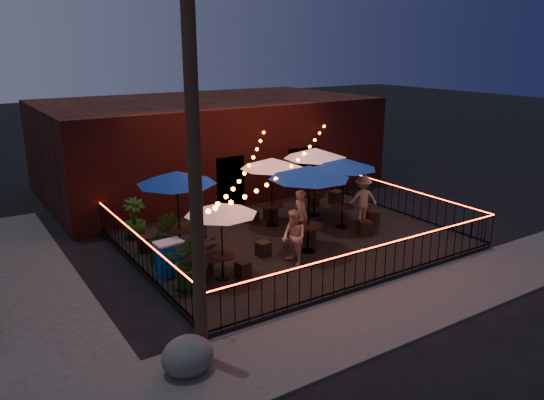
{
  "coord_description": "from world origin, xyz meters",
  "views": [
    {
      "loc": [
        -9.42,
        -11.45,
        6.28
      ],
      "look_at": [
        -0.5,
        2.3,
        1.48
      ],
      "focal_mm": 35.0,
      "sensor_mm": 36.0,
      "label": 1
    }
  ],
  "objects_px": {
    "cooler": "(170,258)",
    "boulder": "(188,356)",
    "cafe_table_4": "(344,164)",
    "cafe_table_5": "(315,154)",
    "cafe_table_1": "(177,179)",
    "cafe_table_2": "(309,173)",
    "cafe_table_3": "(272,164)",
    "utility_pole": "(195,172)",
    "cafe_table_0": "(221,210)"
  },
  "relations": [
    {
      "from": "cooler",
      "to": "boulder",
      "type": "xyz_separation_m",
      "value": [
        -1.43,
        -4.34,
        -0.26
      ]
    },
    {
      "from": "cooler",
      "to": "boulder",
      "type": "relative_size",
      "value": 0.99
    },
    {
      "from": "cafe_table_4",
      "to": "cafe_table_5",
      "type": "height_order",
      "value": "cafe_table_5"
    },
    {
      "from": "cafe_table_1",
      "to": "cafe_table_2",
      "type": "xyz_separation_m",
      "value": [
        3.41,
        -1.89,
        0.1
      ]
    },
    {
      "from": "cafe_table_3",
      "to": "cooler",
      "type": "xyz_separation_m",
      "value": [
        -4.64,
        -1.96,
        -1.72
      ]
    },
    {
      "from": "utility_pole",
      "to": "cafe_table_0",
      "type": "relative_size",
      "value": 3.28
    },
    {
      "from": "utility_pole",
      "to": "cafe_table_3",
      "type": "height_order",
      "value": "utility_pole"
    },
    {
      "from": "cafe_table_1",
      "to": "cafe_table_5",
      "type": "height_order",
      "value": "cafe_table_1"
    },
    {
      "from": "boulder",
      "to": "cooler",
      "type": "bearing_deg",
      "value": 71.77
    },
    {
      "from": "cafe_table_5",
      "to": "boulder",
      "type": "bearing_deg",
      "value": -141.31
    },
    {
      "from": "cafe_table_2",
      "to": "boulder",
      "type": "distance_m",
      "value": 7.09
    },
    {
      "from": "cafe_table_2",
      "to": "cooler",
      "type": "distance_m",
      "value": 4.73
    },
    {
      "from": "cafe_table_1",
      "to": "boulder",
      "type": "relative_size",
      "value": 2.93
    },
    {
      "from": "cafe_table_2",
      "to": "cafe_table_4",
      "type": "xyz_separation_m",
      "value": [
        2.36,
        1.18,
        -0.24
      ]
    },
    {
      "from": "cafe_table_0",
      "to": "cafe_table_2",
      "type": "distance_m",
      "value": 3.19
    },
    {
      "from": "cafe_table_0",
      "to": "cafe_table_4",
      "type": "bearing_deg",
      "value": 15.39
    },
    {
      "from": "utility_pole",
      "to": "cooler",
      "type": "xyz_separation_m",
      "value": [
        0.99,
        4.08,
        -3.36
      ]
    },
    {
      "from": "utility_pole",
      "to": "cafe_table_2",
      "type": "xyz_separation_m",
      "value": [
        5.22,
        3.38,
        -1.37
      ]
    },
    {
      "from": "boulder",
      "to": "cafe_table_2",
      "type": "bearing_deg",
      "value": 32.69
    },
    {
      "from": "cafe_table_4",
      "to": "utility_pole",
      "type": "bearing_deg",
      "value": -149.02
    },
    {
      "from": "cafe_table_1",
      "to": "cafe_table_4",
      "type": "distance_m",
      "value": 5.82
    },
    {
      "from": "cafe_table_0",
      "to": "cafe_table_5",
      "type": "distance_m",
      "value": 6.35
    },
    {
      "from": "cafe_table_2",
      "to": "cooler",
      "type": "height_order",
      "value": "cafe_table_2"
    },
    {
      "from": "cafe_table_1",
      "to": "cafe_table_3",
      "type": "bearing_deg",
      "value": 11.44
    },
    {
      "from": "cafe_table_0",
      "to": "cafe_table_3",
      "type": "xyz_separation_m",
      "value": [
        3.54,
        3.0,
        0.25
      ]
    },
    {
      "from": "utility_pole",
      "to": "cafe_table_3",
      "type": "relative_size",
      "value": 2.74
    },
    {
      "from": "cafe_table_3",
      "to": "boulder",
      "type": "bearing_deg",
      "value": -133.93
    },
    {
      "from": "cafe_table_3",
      "to": "utility_pole",
      "type": "bearing_deg",
      "value": -132.99
    },
    {
      "from": "cafe_table_0",
      "to": "utility_pole",
      "type": "bearing_deg",
      "value": -124.5
    },
    {
      "from": "cafe_table_5",
      "to": "boulder",
      "type": "relative_size",
      "value": 2.97
    },
    {
      "from": "cafe_table_5",
      "to": "cooler",
      "type": "distance_m",
      "value": 7.17
    },
    {
      "from": "cafe_table_2",
      "to": "cafe_table_3",
      "type": "distance_m",
      "value": 2.71
    },
    {
      "from": "cafe_table_1",
      "to": "cafe_table_4",
      "type": "relative_size",
      "value": 1.02
    },
    {
      "from": "cafe_table_4",
      "to": "cooler",
      "type": "height_order",
      "value": "cafe_table_4"
    },
    {
      "from": "cafe_table_1",
      "to": "cafe_table_4",
      "type": "bearing_deg",
      "value": -7.02
    },
    {
      "from": "cafe_table_0",
      "to": "cafe_table_3",
      "type": "bearing_deg",
      "value": 40.26
    },
    {
      "from": "cafe_table_5",
      "to": "cafe_table_0",
      "type": "bearing_deg",
      "value": -150.35
    },
    {
      "from": "cafe_table_0",
      "to": "boulder",
      "type": "relative_size",
      "value": 2.5
    },
    {
      "from": "cafe_table_1",
      "to": "boulder",
      "type": "height_order",
      "value": "cafe_table_1"
    },
    {
      "from": "cafe_table_2",
      "to": "cafe_table_3",
      "type": "relative_size",
      "value": 1.07
    },
    {
      "from": "cafe_table_3",
      "to": "cafe_table_2",
      "type": "bearing_deg",
      "value": -98.67
    },
    {
      "from": "utility_pole",
      "to": "cafe_table_0",
      "type": "xyz_separation_m",
      "value": [
        2.09,
        3.04,
        -1.89
      ]
    },
    {
      "from": "cafe_table_1",
      "to": "cooler",
      "type": "distance_m",
      "value": 2.37
    },
    {
      "from": "utility_pole",
      "to": "cafe_table_1",
      "type": "relative_size",
      "value": 2.79
    },
    {
      "from": "utility_pole",
      "to": "cafe_table_3",
      "type": "xyz_separation_m",
      "value": [
        5.63,
        6.04,
        -1.63
      ]
    },
    {
      "from": "cafe_table_4",
      "to": "boulder",
      "type": "height_order",
      "value": "cafe_table_4"
    },
    {
      "from": "cafe_table_4",
      "to": "cafe_table_5",
      "type": "xyz_separation_m",
      "value": [
        0.01,
        1.62,
        0.09
      ]
    },
    {
      "from": "utility_pole",
      "to": "boulder",
      "type": "relative_size",
      "value": 8.19
    },
    {
      "from": "cafe_table_1",
      "to": "cafe_table_3",
      "type": "distance_m",
      "value": 3.9
    },
    {
      "from": "cafe_table_2",
      "to": "cafe_table_3",
      "type": "xyz_separation_m",
      "value": [
        0.41,
        2.66,
        -0.26
      ]
    }
  ]
}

